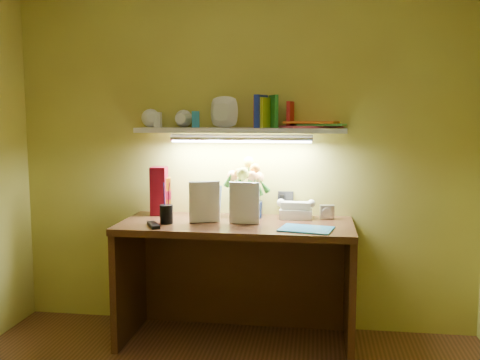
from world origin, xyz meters
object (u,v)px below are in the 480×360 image
telephone (296,209)px  desk_clock (327,212)px  whisky_bottle (164,191)px  flower_bouquet (246,189)px  desk (236,283)px

telephone → desk_clock: telephone is taller
desk_clock → whisky_bottle: bearing=172.4°
flower_bouquet → telephone: (0.31, 0.01, -0.12)m
telephone → desk_clock: 0.19m
telephone → whisky_bottle: whisky_bottle is taller
desk → desk_clock: size_ratio=16.05×
desk → telephone: bearing=28.4°
desk → whisky_bottle: bearing=158.9°
telephone → whisky_bottle: bearing=-179.3°
desk → telephone: 0.59m
telephone → desk_clock: bearing=2.1°
whisky_bottle → desk: bearing=-21.1°
telephone → whisky_bottle: size_ratio=0.65×
flower_bouquet → desk_clock: bearing=1.9°
telephone → flower_bouquet: bearing=-176.8°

